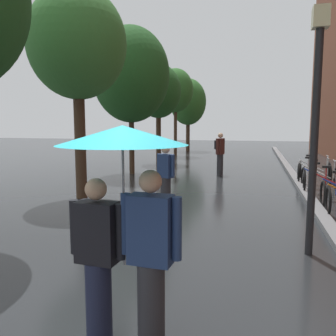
% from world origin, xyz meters
% --- Properties ---
extents(ground_plane, '(80.00, 80.00, 0.00)m').
position_xyz_m(ground_plane, '(0.00, 0.00, 0.00)').
color(ground_plane, '#26282B').
extents(kerb_strip, '(0.30, 36.00, 0.12)m').
position_xyz_m(kerb_strip, '(3.20, 10.00, 0.06)').
color(kerb_strip, slate).
rests_on(kerb_strip, ground).
extents(street_tree_1, '(2.70, 2.70, 5.81)m').
position_xyz_m(street_tree_1, '(-3.12, 5.80, 4.26)').
color(street_tree_1, '#473323').
rests_on(street_tree_1, ground).
extents(street_tree_2, '(3.17, 3.17, 6.03)m').
position_xyz_m(street_tree_2, '(-3.34, 10.69, 4.08)').
color(street_tree_2, '#473323').
rests_on(street_tree_2, ground).
extents(street_tree_3, '(2.37, 2.37, 5.17)m').
position_xyz_m(street_tree_3, '(-3.31, 14.77, 3.75)').
color(street_tree_3, '#473323').
rests_on(street_tree_3, ground).
extents(street_tree_4, '(2.29, 2.29, 5.59)m').
position_xyz_m(street_tree_4, '(-3.41, 19.27, 4.18)').
color(street_tree_4, '#473323').
rests_on(street_tree_4, ground).
extents(street_tree_5, '(2.71, 2.71, 5.44)m').
position_xyz_m(street_tree_5, '(-3.35, 23.30, 3.69)').
color(street_tree_5, '#473323').
rests_on(street_tree_5, ground).
extents(parked_bicycle_4, '(1.16, 0.84, 0.96)m').
position_xyz_m(parked_bicycle_4, '(3.83, 7.17, 0.38)').
color(parked_bicycle_4, black).
rests_on(parked_bicycle_4, ground).
extents(parked_bicycle_5, '(1.13, 0.78, 0.96)m').
position_xyz_m(parked_bicycle_5, '(3.70, 8.09, 0.38)').
color(parked_bicycle_5, black).
rests_on(parked_bicycle_5, ground).
extents(parked_bicycle_6, '(1.10, 0.73, 0.96)m').
position_xyz_m(parked_bicycle_6, '(3.77, 8.99, 0.38)').
color(parked_bicycle_6, black).
rests_on(parked_bicycle_6, ground).
extents(parked_bicycle_7, '(1.12, 0.77, 0.96)m').
position_xyz_m(parked_bicycle_7, '(3.72, 9.84, 0.38)').
color(parked_bicycle_7, black).
rests_on(parked_bicycle_7, ground).
extents(parked_bicycle_8, '(1.10, 0.73, 0.96)m').
position_xyz_m(parked_bicycle_8, '(3.86, 10.74, 0.38)').
color(parked_bicycle_8, black).
rests_on(parked_bicycle_8, ground).
extents(couple_under_umbrella, '(1.21, 1.21, 2.12)m').
position_xyz_m(couple_under_umbrella, '(0.52, -0.27, 1.45)').
color(couple_under_umbrella, '#1E233D').
rests_on(couple_under_umbrella, ground).
extents(street_lamp_post, '(0.24, 0.24, 3.89)m').
position_xyz_m(street_lamp_post, '(2.60, 2.68, 2.30)').
color(street_lamp_post, black).
rests_on(street_lamp_post, ground).
extents(pedestrian_walking_midground, '(0.41, 0.56, 1.74)m').
position_xyz_m(pedestrian_walking_midground, '(0.29, 11.19, 0.92)').
color(pedestrian_walking_midground, '#2D2D33').
rests_on(pedestrian_walking_midground, ground).
extents(pedestrian_walking_far, '(0.52, 0.39, 1.59)m').
position_xyz_m(pedestrian_walking_far, '(-0.48, 5.22, 0.81)').
color(pedestrian_walking_far, '#2D2D33').
rests_on(pedestrian_walking_far, ground).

